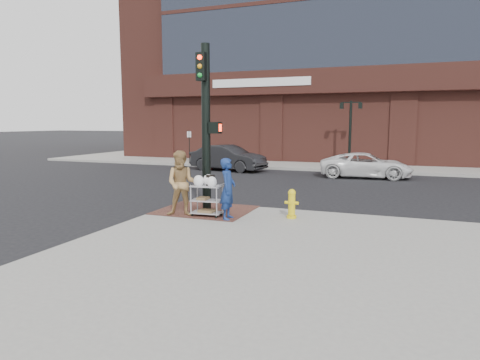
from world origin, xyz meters
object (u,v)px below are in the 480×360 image
at_px(woman_blue, 228,189).
at_px(fire_hydrant, 292,203).
at_px(pedestrian_tan, 182,183).
at_px(utility_cart, 207,197).
at_px(traffic_signal_pole, 206,123).
at_px(sedan_dark, 228,158).
at_px(minivan_white, 366,165).
at_px(lamp_post, 350,126).

distance_m(woman_blue, fire_hydrant, 1.86).
bearing_deg(pedestrian_tan, utility_cart, -2.57).
bearing_deg(woman_blue, utility_cart, 72.30).
distance_m(traffic_signal_pole, fire_hydrant, 3.48).
relative_size(traffic_signal_pole, pedestrian_tan, 2.63).
height_order(sedan_dark, minivan_white, sedan_dark).
relative_size(lamp_post, traffic_signal_pole, 0.80).
distance_m(traffic_signal_pole, woman_blue, 2.21).
xyz_separation_m(lamp_post, fire_hydrant, (0.17, -15.22, -2.04)).
bearing_deg(fire_hydrant, lamp_post, 90.64).
height_order(lamp_post, woman_blue, lamp_post).
bearing_deg(lamp_post, pedestrian_tan, -100.21).
bearing_deg(sedan_dark, lamp_post, -51.87).
xyz_separation_m(woman_blue, utility_cart, (-0.73, 0.15, -0.31)).
xyz_separation_m(lamp_post, utility_cart, (-2.20, -15.84, -1.92)).
xyz_separation_m(pedestrian_tan, utility_cart, (0.69, 0.20, -0.40)).
relative_size(lamp_post, fire_hydrant, 4.77).
bearing_deg(traffic_signal_pole, minivan_white, 71.47).
bearing_deg(fire_hydrant, utility_cart, -165.44).
bearing_deg(utility_cart, fire_hydrant, 14.56).
height_order(lamp_post, utility_cart, lamp_post).
bearing_deg(traffic_signal_pole, fire_hydrant, 0.08).
height_order(traffic_signal_pole, pedestrian_tan, traffic_signal_pole).
height_order(pedestrian_tan, utility_cart, pedestrian_tan).
xyz_separation_m(woman_blue, fire_hydrant, (1.64, 0.77, -0.44)).
distance_m(lamp_post, sedan_dark, 7.72).
relative_size(pedestrian_tan, sedan_dark, 0.41).
distance_m(utility_cart, fire_hydrant, 2.45).
relative_size(sedan_dark, minivan_white, 1.00).
bearing_deg(sedan_dark, utility_cart, -149.54).
distance_m(lamp_post, pedestrian_tan, 16.37).
xyz_separation_m(woman_blue, pedestrian_tan, (-1.42, -0.05, 0.09)).
bearing_deg(lamp_post, minivan_white, -71.56).
relative_size(woman_blue, minivan_white, 0.37).
bearing_deg(utility_cart, minivan_white, 73.59).
distance_m(woman_blue, pedestrian_tan, 1.42).
xyz_separation_m(traffic_signal_pole, fire_hydrant, (2.65, 0.00, -2.25)).
bearing_deg(sedan_dark, pedestrian_tan, -152.68).
bearing_deg(sedan_dark, minivan_white, -82.74).
bearing_deg(woman_blue, traffic_signal_pole, 46.81).
bearing_deg(woman_blue, pedestrian_tan, 86.12).
bearing_deg(pedestrian_tan, minivan_white, 51.94).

